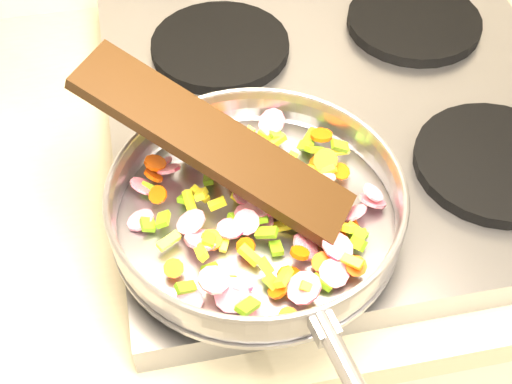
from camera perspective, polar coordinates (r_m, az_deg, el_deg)
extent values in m
cube|color=#939399|center=(0.94, 7.11, 6.07)|extent=(0.60, 0.60, 0.04)
cylinder|color=black|center=(0.80, 0.45, -0.54)|extent=(0.19, 0.19, 0.02)
cylinder|color=black|center=(0.88, 18.58, 2.26)|extent=(0.19, 0.19, 0.02)
cylinder|color=black|center=(1.00, -2.89, 11.58)|extent=(0.19, 0.19, 0.02)
cylinder|color=black|center=(1.07, 12.52, 13.16)|extent=(0.19, 0.19, 0.02)
cylinder|color=#9E9EA5|center=(0.77, 0.00, -2.19)|extent=(0.31, 0.31, 0.01)
torus|color=#9E9EA5|center=(0.75, 0.00, -0.90)|extent=(0.35, 0.35, 0.05)
torus|color=#9E9EA5|center=(0.73, 0.00, 0.21)|extent=(0.31, 0.31, 0.01)
cube|color=#9E9EA5|center=(0.65, 5.43, -10.65)|extent=(0.03, 0.03, 0.02)
cube|color=yellow|center=(0.75, 2.24, -2.69)|extent=(0.03, 0.01, 0.02)
cylinder|color=#DF1553|center=(0.80, -5.23, 3.12)|extent=(0.04, 0.04, 0.02)
cylinder|color=#D84705|center=(0.78, -0.75, 1.15)|extent=(0.03, 0.03, 0.01)
cylinder|color=#D84705|center=(0.83, -4.12, 4.66)|extent=(0.03, 0.03, 0.02)
cube|color=#67A916|center=(0.67, -0.68, -9.13)|extent=(0.03, 0.03, 0.01)
cube|color=#67A916|center=(0.80, -3.13, 2.84)|extent=(0.02, 0.01, 0.01)
cylinder|color=#DF1553|center=(0.78, 1.85, 0.78)|extent=(0.04, 0.04, 0.01)
cylinder|color=#D84705|center=(0.79, -1.48, 1.39)|extent=(0.03, 0.03, 0.03)
cylinder|color=#D84705|center=(0.77, 3.16, -0.43)|extent=(0.03, 0.03, 0.01)
cylinder|color=#D84705|center=(0.80, 1.79, 1.54)|extent=(0.03, 0.03, 0.01)
cylinder|color=#DF1553|center=(0.79, -9.05, 0.47)|extent=(0.03, 0.04, 0.03)
cylinder|color=#D84705|center=(0.73, 5.87, -3.44)|extent=(0.03, 0.03, 0.02)
cylinder|color=#D84705|center=(0.80, 6.78, 1.64)|extent=(0.03, 0.03, 0.01)
cube|color=#67A916|center=(0.72, -3.83, -3.82)|extent=(0.02, 0.02, 0.01)
cylinder|color=#DF1553|center=(0.75, 0.25, -1.12)|extent=(0.04, 0.04, 0.02)
cube|color=#67A916|center=(0.83, 4.42, 4.43)|extent=(0.03, 0.02, 0.02)
cube|color=#67A916|center=(0.72, -3.75, -6.19)|extent=(0.02, 0.01, 0.01)
cube|color=#67A916|center=(0.77, 1.55, 0.41)|extent=(0.02, 0.02, 0.01)
cylinder|color=#DF1553|center=(0.69, -1.94, -8.24)|extent=(0.05, 0.04, 0.03)
cube|color=yellow|center=(0.70, 2.23, -6.84)|extent=(0.02, 0.03, 0.02)
cylinder|color=#DF1553|center=(0.84, 1.25, 5.62)|extent=(0.04, 0.04, 0.02)
cylinder|color=#D84705|center=(0.75, 5.14, -3.13)|extent=(0.03, 0.03, 0.01)
cylinder|color=#D84705|center=(0.69, 2.60, -10.02)|extent=(0.03, 0.03, 0.01)
cylinder|color=#DF1553|center=(0.83, -1.87, 4.18)|extent=(0.03, 0.03, 0.01)
cylinder|color=#DF1553|center=(0.82, -7.70, 2.17)|extent=(0.03, 0.03, 0.03)
cylinder|color=#DF1553|center=(0.73, 4.06, -4.38)|extent=(0.04, 0.05, 0.03)
cylinder|color=#DF1553|center=(0.78, -0.82, 0.91)|extent=(0.04, 0.04, 0.02)
cylinder|color=#D84705|center=(0.84, -2.55, 4.89)|extent=(0.03, 0.03, 0.02)
cylinder|color=#DF1553|center=(0.76, 7.85, -1.67)|extent=(0.03, 0.03, 0.03)
cylinder|color=#D84705|center=(0.72, -0.82, -4.39)|extent=(0.03, 0.02, 0.02)
cube|color=yellow|center=(0.84, 0.94, 4.43)|extent=(0.02, 0.02, 0.01)
cube|color=yellow|center=(0.80, 0.25, 3.20)|extent=(0.01, 0.03, 0.02)
cube|color=#67A916|center=(0.75, -7.44, -2.18)|extent=(0.02, 0.02, 0.01)
cylinder|color=#DF1553|center=(0.77, 9.29, -0.71)|extent=(0.03, 0.04, 0.03)
cylinder|color=#D84705|center=(0.71, 2.73, -6.76)|extent=(0.03, 0.03, 0.01)
cylinder|color=#D84705|center=(0.70, -1.92, -7.50)|extent=(0.03, 0.03, 0.01)
cube|color=yellow|center=(0.82, 6.80, 3.28)|extent=(0.02, 0.01, 0.01)
cylinder|color=#D84705|center=(0.72, 5.36, -5.65)|extent=(0.03, 0.03, 0.01)
cube|color=#67A916|center=(0.74, 0.19, -2.15)|extent=(0.02, 0.02, 0.01)
cylinder|color=#D84705|center=(0.78, 4.96, 0.44)|extent=(0.02, 0.02, 0.02)
cube|color=#67A916|center=(0.81, -5.10, 3.93)|extent=(0.03, 0.02, 0.02)
cube|color=yellow|center=(0.72, -0.53, -5.06)|extent=(0.02, 0.02, 0.02)
cylinder|color=#DF1553|center=(0.78, 3.96, 0.36)|extent=(0.04, 0.04, 0.02)
cylinder|color=#D84705|center=(0.78, -1.35, 1.78)|extent=(0.03, 0.03, 0.02)
cylinder|color=#D84705|center=(0.79, 5.59, 2.51)|extent=(0.03, 0.03, 0.02)
cube|color=#67A916|center=(0.75, -1.62, -2.15)|extent=(0.02, 0.02, 0.01)
cube|color=yellow|center=(0.69, 4.34, -7.69)|extent=(0.02, 0.02, 0.02)
cylinder|color=#D84705|center=(0.76, 1.00, -1.28)|extent=(0.02, 0.03, 0.02)
cube|color=yellow|center=(0.74, 7.17, -2.83)|extent=(0.02, 0.02, 0.02)
cube|color=yellow|center=(0.81, -5.96, 3.54)|extent=(0.02, 0.02, 0.02)
cube|color=#67A916|center=(0.80, 4.82, 3.38)|extent=(0.03, 0.02, 0.02)
cube|color=yellow|center=(0.76, 4.83, -1.46)|extent=(0.02, 0.01, 0.02)
cylinder|color=#DF1553|center=(0.69, -3.37, -7.04)|extent=(0.03, 0.03, 0.01)
cylinder|color=#DF1553|center=(0.79, -7.00, 1.85)|extent=(0.04, 0.03, 0.02)
cylinder|color=#D84705|center=(0.76, 6.19, -0.04)|extent=(0.04, 0.04, 0.02)
cube|color=#67A916|center=(0.82, 3.97, 3.69)|extent=(0.02, 0.02, 0.02)
cube|color=#67A916|center=(0.78, 5.73, 0.10)|extent=(0.02, 0.03, 0.02)
cube|color=#67A916|center=(0.73, 1.62, -4.51)|extent=(0.01, 0.02, 0.01)
cube|color=yellow|center=(0.76, -4.41, -0.17)|extent=(0.02, 0.02, 0.02)
cube|color=yellow|center=(0.83, -2.14, 3.80)|extent=(0.02, 0.02, 0.02)
cylinder|color=#D84705|center=(0.76, 7.38, -2.86)|extent=(0.03, 0.03, 0.03)
cylinder|color=#DF1553|center=(0.73, -4.45, -3.83)|extent=(0.04, 0.05, 0.02)
cylinder|color=#DF1553|center=(0.73, -2.06, -2.92)|extent=(0.04, 0.04, 0.01)
cylinder|color=#DF1553|center=(0.70, -5.34, -8.60)|extent=(0.03, 0.03, 0.02)
cylinder|color=#DF1553|center=(0.70, -1.23, -7.51)|extent=(0.04, 0.03, 0.02)
cylinder|color=#D84705|center=(0.80, -1.13, 1.56)|extent=(0.03, 0.03, 0.01)
cube|color=yellow|center=(0.74, 5.75, -3.16)|extent=(0.02, 0.02, 0.02)
cylinder|color=#DF1553|center=(0.84, -2.22, 4.58)|extent=(0.05, 0.04, 0.03)
cube|color=#67A916|center=(0.70, -5.10, -9.29)|extent=(0.01, 0.02, 0.01)
cube|color=#67A916|center=(0.82, 1.67, 4.51)|extent=(0.01, 0.02, 0.02)
cylinder|color=#DF1553|center=(0.77, 9.34, -0.05)|extent=(0.03, 0.04, 0.02)
cylinder|color=#D84705|center=(0.71, 8.02, -5.91)|extent=(0.03, 0.03, 0.01)
cube|color=yellow|center=(0.76, -5.34, -0.74)|extent=(0.01, 0.03, 0.02)
cylinder|color=#D84705|center=(0.77, -7.86, -0.22)|extent=(0.02, 0.02, 0.02)
cube|color=yellow|center=(0.72, 6.03, -5.97)|extent=(0.01, 0.02, 0.02)
cube|color=#67A916|center=(0.75, 8.10, -3.37)|extent=(0.02, 0.01, 0.01)
cube|color=#67A916|center=(0.81, -4.40, 3.46)|extent=(0.02, 0.02, 0.01)
cube|color=yellow|center=(0.77, 1.66, -0.84)|extent=(0.02, 0.02, 0.02)
cylinder|color=#D84705|center=(0.71, 3.53, -4.88)|extent=(0.03, 0.03, 0.01)
cube|color=yellow|center=(0.81, 1.59, 4.01)|extent=(0.03, 0.02, 0.01)
cube|color=#67A916|center=(0.77, -5.59, -0.47)|extent=(0.02, 0.02, 0.01)
cube|color=yellow|center=(0.79, 4.38, 1.90)|extent=(0.03, 0.01, 0.02)
cube|color=#67A916|center=(0.70, 0.77, -5.95)|extent=(0.02, 0.02, 0.02)
cylinder|color=#D84705|center=(0.83, -2.19, 4.79)|extent=(0.03, 0.03, 0.02)
cube|color=yellow|center=(0.71, 7.71, -5.52)|extent=(0.02, 0.02, 0.01)
cube|color=yellow|center=(0.74, 4.58, -2.90)|extent=(0.03, 0.02, 0.02)
cylinder|color=#DF1553|center=(0.76, -0.81, -0.18)|extent=(0.04, 0.04, 0.01)
cylinder|color=#D84705|center=(0.73, 7.35, -5.41)|extent=(0.03, 0.03, 0.02)
cylinder|color=#DF1553|center=(0.71, 6.26, -6.47)|extent=(0.04, 0.04, 0.01)
cube|color=yellow|center=(0.77, -1.52, -0.22)|extent=(0.02, 0.02, 0.02)
cylinder|color=#DF1553|center=(0.74, -5.24, -2.40)|extent=(0.04, 0.04, 0.02)
cylinder|color=#DF1553|center=(0.69, -0.32, -9.20)|extent=(0.03, 0.04, 0.02)
cube|color=yellow|center=(0.77, 3.56, 1.27)|extent=(0.02, 0.03, 0.02)
cube|color=yellow|center=(0.82, -0.78, 4.52)|extent=(0.02, 0.02, 0.02)
cube|color=yellow|center=(0.81, 2.70, 2.53)|extent=(0.02, 0.03, 0.01)
cube|color=#67A916|center=(0.79, -1.63, 2.22)|extent=(0.02, 0.02, 0.02)
cylinder|color=#DF1553|center=(0.75, 0.46, -2.41)|extent=(0.03, 0.03, 0.01)
cylinder|color=#DF1553|center=(0.75, 0.45, -1.53)|extent=(0.04, 0.04, 0.02)
cylinder|color=#DF1553|center=(0.69, 3.85, -7.66)|extent=(0.04, 0.05, 0.02)
cube|color=#67A916|center=(0.73, 8.08, -3.12)|extent=(0.02, 0.02, 0.01)
cylinder|color=#DF1553|center=(0.75, 4.19, -1.60)|extent=(0.02, 0.03, 0.02)
cylinder|color=#DF1553|center=(0.75, -0.57, -1.63)|extent=(0.04, 0.04, 0.01)
cube|color=#67A916|center=(0.69, -5.66, -7.60)|extent=(0.02, 0.02, 0.02)
cube|color=#67A916|center=(0.73, 0.85, -3.26)|extent=(0.03, 0.02, 0.01)
cube|color=yellow|center=(0.71, -4.40, -4.84)|extent=(0.01, 0.02, 0.02)
cylinder|color=#D84705|center=(0.79, -1.68, 2.22)|extent=(0.04, 0.03, 0.02)
cylinder|color=#D84705|center=(0.71, -6.60, -6.09)|extent=(0.02, 0.02, 0.01)
cube|color=#67A916|center=(0.71, 5.31, -7.22)|extent=(0.02, 0.02, 0.02)
cube|color=yellow|center=(0.77, -4.49, -0.15)|extent=(0.02, 0.02, 0.01)
cube|color=#67A916|center=(0.79, -3.81, 1.11)|extent=(0.02, 0.02, 0.02)
cube|color=yellow|center=(0.79, 5.59, 1.65)|extent=(0.03, 0.01, 0.02)
cylinder|color=#D84705|center=(0.70, 1.74, -7.83)|extent=(0.03, 0.03, 0.02)
cube|color=yellow|center=(0.81, -2.98, 3.74)|extent=(0.02, 0.02, 0.01)
cube|color=#67A916|center=(0.75, -8.65, -2.60)|extent=(0.02, 0.02, 0.01)
cylinder|color=#D84705|center=(0.79, -8.21, 1.32)|extent=(0.02, 0.02, 0.02)
cylinder|color=#D84705|center=(0.80, 5.18, 2.10)|extent=(0.03, 0.04, 0.02)
cube|color=#67A916|center=(0.73, 8.12, -4.13)|extent=(0.02, 0.02, 0.02)
cube|color=yellow|center=(0.73, -2.49, -4.02)|extent=(0.02, 0.02, 0.01)
cylinder|color=#DF1553|center=(0.73, -0.77, -2.42)|extent=(0.03, 0.03, 0.02)
cube|color=#67A916|center=(0.79, -8.52, 0.24)|extent=(0.02, 0.02, 0.02)
cylinder|color=#DF1553|center=(0.77, 5.50, 1.09)|extent=(0.04, 0.03, 0.02)
cube|color=#67A916|center=(0.70, 1.38, -7.28)|extent=(0.02, 0.02, 0.02)
cylinder|color=#D84705|center=(0.82, 5.25, 4.56)|extent=(0.03, 0.03, 0.01)
cylinder|color=#DF1553|center=(0.77, -9.22, -2.22)|extent=(0.04, 0.04, 0.02)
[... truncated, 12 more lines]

